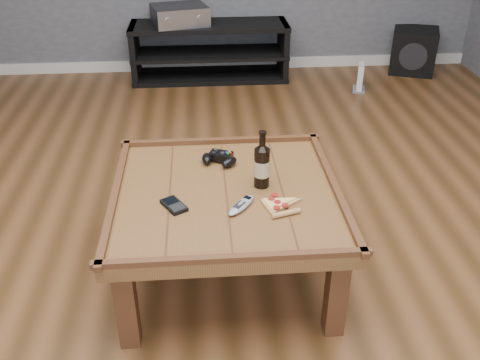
{
  "coord_description": "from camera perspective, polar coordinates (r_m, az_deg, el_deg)",
  "views": [
    {
      "loc": [
        -0.09,
        -2.02,
        1.69
      ],
      "look_at": [
        0.06,
        -0.02,
        0.52
      ],
      "focal_mm": 40.0,
      "sensor_mm": 36.0,
      "label": 1
    }
  ],
  "objects": [
    {
      "name": "coffee_table",
      "position": [
        2.4,
        -1.47,
        -2.43
      ],
      "size": [
        1.03,
        1.03,
        0.48
      ],
      "color": "brown",
      "rests_on": "ground"
    },
    {
      "name": "game_controller",
      "position": [
        2.59,
        -2.23,
        2.31
      ],
      "size": [
        0.18,
        0.16,
        0.05
      ],
      "rotation": [
        0.0,
        0.0,
        -0.4
      ],
      "color": "black",
      "rests_on": "coffee_table"
    },
    {
      "name": "remote_control",
      "position": [
        2.25,
        0.13,
        -2.7
      ],
      "size": [
        0.15,
        0.18,
        0.03
      ],
      "rotation": [
        0.0,
        0.0,
        -0.64
      ],
      "color": "gray",
      "rests_on": "coffee_table"
    },
    {
      "name": "pizza_slice",
      "position": [
        2.27,
        4.14,
        -2.69
      ],
      "size": [
        0.2,
        0.26,
        0.02
      ],
      "rotation": [
        0.0,
        0.0,
        0.29
      ],
      "color": "tan",
      "rests_on": "coffee_table"
    },
    {
      "name": "media_console",
      "position": [
        4.98,
        -3.25,
        13.49
      ],
      "size": [
        1.4,
        0.45,
        0.5
      ],
      "color": "black",
      "rests_on": "ground"
    },
    {
      "name": "baseboard",
      "position": [
        5.27,
        -3.26,
        12.21
      ],
      "size": [
        5.0,
        0.02,
        0.1
      ],
      "primitive_type": "cube",
      "color": "silver",
      "rests_on": "ground"
    },
    {
      "name": "game_console",
      "position": [
        4.83,
        12.67,
        10.51
      ],
      "size": [
        0.15,
        0.21,
        0.23
      ],
      "rotation": [
        0.0,
        0.0,
        -0.27
      ],
      "color": "slate",
      "rests_on": "ground"
    },
    {
      "name": "av_receiver",
      "position": [
        4.89,
        -6.45,
        17.09
      ],
      "size": [
        0.54,
        0.48,
        0.16
      ],
      "rotation": [
        0.0,
        0.0,
        0.25
      ],
      "color": "black",
      "rests_on": "media_console"
    },
    {
      "name": "beer_bottle",
      "position": [
        2.36,
        2.35,
        1.66
      ],
      "size": [
        0.07,
        0.07,
        0.27
      ],
      "color": "black",
      "rests_on": "coffee_table"
    },
    {
      "name": "ground",
      "position": [
        2.63,
        -1.36,
        -9.59
      ],
      "size": [
        6.0,
        6.0,
        0.0
      ],
      "primitive_type": "plane",
      "color": "#442A13",
      "rests_on": "ground"
    },
    {
      "name": "subwoofer",
      "position": [
        5.43,
        18.01,
        13.0
      ],
      "size": [
        0.51,
        0.51,
        0.4
      ],
      "rotation": [
        0.0,
        0.0,
        -0.37
      ],
      "color": "black",
      "rests_on": "ground"
    },
    {
      "name": "smartphone",
      "position": [
        2.28,
        -7.06,
        -2.68
      ],
      "size": [
        0.13,
        0.15,
        0.02
      ],
      "rotation": [
        0.0,
        0.0,
        0.53
      ],
      "color": "black",
      "rests_on": "coffee_table"
    }
  ]
}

